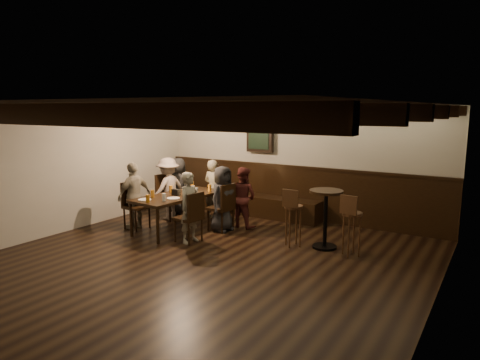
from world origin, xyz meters
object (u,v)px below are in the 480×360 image
Objects in this scene: person_right_near at (223,199)px; bar_stool_right at (351,233)px; chair_right_near at (221,216)px; person_left_near at (168,189)px; dining_table at (178,198)px; chair_right_far at (189,227)px; person_bench_right at (243,197)px; bar_stool_left at (293,225)px; chair_left_near at (170,205)px; person_bench_centre at (213,189)px; chair_left_far at (136,214)px; person_left_far at (134,196)px; person_bench_left at (178,186)px; high_top_table at (326,210)px; person_right_far at (190,208)px.

person_right_near reaches higher than bar_stool_right.
chair_right_near is 0.70× the size of person_left_near.
chair_right_far is at bearing -32.04° from dining_table.
person_bench_right reaches higher than bar_stool_left.
dining_table is 0.91m from chair_left_near.
chair_left_far is at bearing 64.38° from person_bench_centre.
person_right_near is at bearing -174.27° from bar_stool_right.
dining_table is 1.05m from person_bench_centre.
bar_stool_right is (1.00, 0.05, 0.00)m from bar_stool_left.
person_left_far is at bearing -170.85° from bar_stool_left.
chair_left_far is at bearing 97.62° from person_bench_left.
bar_stool_right is (2.56, -0.09, -0.26)m from person_right_near.
bar_stool_right is at bearing 91.92° from chair_left_near.
chair_left_near is 3.03m from bar_stool_left.
bar_stool_right is at bearing -68.18° from chair_right_far.
person_bench_right is 0.92× the size of person_left_far.
person_right_near reaches higher than person_bench_left.
dining_table is 1.57× the size of person_bench_right.
high_top_table is at bearing 94.01° from chair_left_near.
person_left_far is 1.04× the size of person_right_far.
chair_left_near is at bearing 57.98° from chair_right_far.
person_left_far is at bearing 0.00° from person_left_near.
person_right_near reaches higher than chair_right_far.
person_left_near is at bearing 178.99° from high_top_table.
dining_table is 3.36m from bar_stool_right.
person_bench_centre is at bearing 25.61° from chair_right_far.
bar_stool_left is at bearing 171.99° from person_bench_left.
person_bench_left is at bearing 50.18° from chair_right_far.
person_bench_centre is 0.97× the size of person_left_far.
person_right_far is at bearing 140.71° from person_bench_left.
person_left_near is at bearing 172.77° from bar_stool_left.
chair_left_far reaches higher than chair_right_far.
person_right_near is (1.60, -0.59, 0.00)m from person_bench_left.
dining_table is at bearing 58.01° from chair_left_near.
person_left_far is 1.50m from person_right_far.
person_left_far is at bearing -149.04° from dining_table.
person_right_near is at bearing 141.34° from person_bench_centre.
person_right_far is 2.77m from bar_stool_right.
chair_left_far is 0.37m from person_left_far.
chair_right_far is at bearing 58.51° from person_left_near.
chair_left_far is at bearing 122.02° from chair_right_near.
person_right_near is at bearing 71.57° from person_bench_right.
dining_table is at bearing 45.00° from person_bench_right.
chair_right_near is 2.12m from high_top_table.
person_bench_centre is at bearing 51.34° from person_right_near.
person_bench_left is 2.13m from person_right_far.
chair_right_near is 0.74× the size of person_right_far.
person_bench_right is (1.73, 1.20, 0.32)m from chair_left_far.
high_top_table is (3.63, 0.83, 0.00)m from person_left_far.
person_bench_left is at bearing 178.42° from bar_stool_right.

